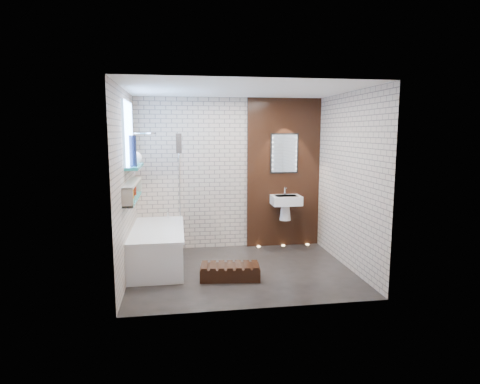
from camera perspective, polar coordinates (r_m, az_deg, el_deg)
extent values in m
plane|color=black|center=(6.10, 0.22, -10.96)|extent=(3.20, 3.20, 0.00)
cube|color=#B69F90|center=(7.07, -1.43, 2.56)|extent=(3.20, 0.04, 2.60)
cube|color=#B69F90|center=(4.53, 2.81, -0.79)|extent=(3.20, 0.04, 2.60)
cube|color=#B69F90|center=(5.77, -15.68, 0.90)|extent=(0.04, 2.60, 2.60)
cube|color=#B69F90|center=(6.25, 14.88, 1.49)|extent=(0.04, 2.60, 2.60)
plane|color=white|center=(5.78, 0.23, 14.15)|extent=(3.20, 3.20, 0.00)
cube|color=black|center=(7.23, 6.10, 2.64)|extent=(1.30, 0.06, 2.60)
cube|color=#7FADE0|center=(6.07, -15.41, 7.90)|extent=(0.03, 1.00, 0.90)
cube|color=teal|center=(6.08, -14.54, 3.50)|extent=(0.18, 1.00, 0.04)
cube|color=teal|center=(5.94, -14.76, -0.95)|extent=(0.14, 1.30, 0.03)
cube|color=#B2A899|center=(5.90, -14.84, 1.25)|extent=(0.14, 1.30, 0.03)
cube|color=#B2A899|center=(5.30, -15.50, -0.84)|extent=(0.14, 0.03, 0.26)
cube|color=#B2A899|center=(6.55, -14.23, 0.94)|extent=(0.14, 0.03, 0.26)
cube|color=white|center=(6.38, -11.46, -7.65)|extent=(0.75, 1.70, 0.55)
cube|color=white|center=(6.31, -11.54, -5.12)|extent=(0.79, 1.74, 0.03)
cylinder|color=silver|center=(7.00, -10.05, -3.10)|extent=(0.04, 0.04, 0.12)
cube|color=white|center=(6.61, -8.47, 1.88)|extent=(0.01, 0.78, 1.40)
cube|color=#292521|center=(6.40, -8.57, 6.78)|extent=(0.09, 0.23, 0.30)
cylinder|color=silver|center=(6.64, -12.36, 8.03)|extent=(0.18, 0.18, 0.02)
cube|color=white|center=(7.09, 6.48, -1.16)|extent=(0.50, 0.36, 0.16)
cone|color=white|center=(7.17, 6.35, -2.82)|extent=(0.20, 0.20, 0.28)
cylinder|color=silver|center=(7.16, 6.29, 0.16)|extent=(0.03, 0.03, 0.14)
cube|color=black|center=(7.17, 6.22, 5.39)|extent=(0.50, 0.02, 0.70)
cube|color=silver|center=(7.16, 6.24, 5.39)|extent=(0.45, 0.01, 0.65)
cube|color=black|center=(5.76, -1.42, -11.20)|extent=(0.85, 0.45, 0.18)
cylinder|color=#B45D1B|center=(5.88, -14.84, -0.12)|extent=(0.05, 0.05, 0.16)
cylinder|color=#B45D1B|center=(5.58, -15.15, -0.89)|extent=(0.05, 0.05, 0.10)
cylinder|color=maroon|center=(6.17, -14.55, 0.18)|extent=(0.05, 0.05, 0.14)
cylinder|color=maroon|center=(5.47, -15.28, -0.98)|extent=(0.05, 0.05, 0.12)
sphere|color=white|center=(6.08, -14.48, 4.62)|extent=(0.20, 0.20, 0.20)
sphere|color=white|center=(5.87, -14.66, 3.88)|extent=(0.07, 0.07, 0.07)
cylinder|color=#121934|center=(5.82, -14.76, 5.58)|extent=(0.10, 0.10, 0.43)
cylinder|color=#FFD899|center=(7.30, 2.64, -7.62)|extent=(0.06, 0.06, 0.01)
cylinder|color=#FFD899|center=(7.40, 6.08, -7.44)|extent=(0.06, 0.06, 0.01)
cylinder|color=#FFD899|center=(7.53, 9.42, -7.24)|extent=(0.06, 0.06, 0.01)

